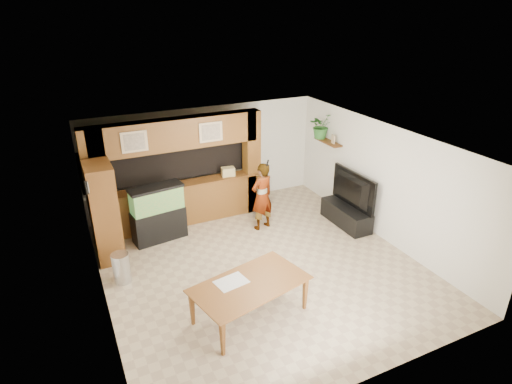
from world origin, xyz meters
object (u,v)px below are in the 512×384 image
television (348,190)px  dining_table (251,301)px  pantry_cabinet (104,213)px  aquarium (158,214)px  person (262,196)px

television → dining_table: television is taller
pantry_cabinet → aquarium: (1.13, 0.27, -0.40)m
aquarium → television: bearing=-24.1°
aquarium → dining_table: bearing=-85.2°
aquarium → person: 2.38m
aquarium → person: person is taller
television → dining_table: 4.08m
aquarium → television: television is taller
aquarium → dining_table: (0.74, -3.29, -0.29)m
pantry_cabinet → television: bearing=-10.2°
pantry_cabinet → person: bearing=-4.0°
pantry_cabinet → dining_table: bearing=-58.2°
aquarium → person: size_ratio=0.79×
television → person: person is taller
pantry_cabinet → dining_table: (1.87, -3.02, -0.70)m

